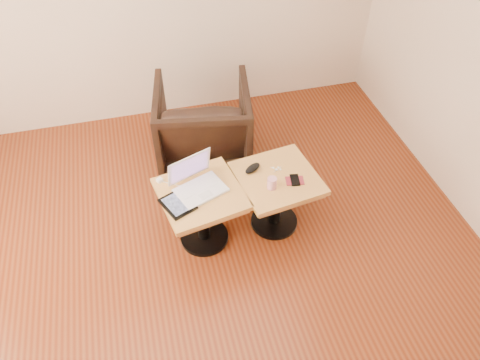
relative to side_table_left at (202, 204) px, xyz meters
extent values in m
cube|color=brown|center=(-0.13, -0.46, -0.39)|extent=(4.50, 4.50, 0.01)
cylinder|color=black|center=(0.00, 0.00, -0.38)|extent=(0.38, 0.38, 0.03)
cylinder|color=black|center=(0.00, 0.00, -0.13)|extent=(0.09, 0.09, 0.46)
cube|color=#A96C33|center=(0.00, 0.00, 0.07)|extent=(0.62, 0.62, 0.04)
cube|color=#B6852C|center=(0.00, 0.00, 0.11)|extent=(0.67, 0.67, 0.04)
cylinder|color=black|center=(0.58, 0.02, -0.38)|extent=(0.38, 0.38, 0.03)
cylinder|color=black|center=(0.58, 0.02, -0.13)|extent=(0.09, 0.09, 0.46)
cube|color=#A96C33|center=(0.58, 0.02, 0.07)|extent=(0.60, 0.60, 0.04)
cube|color=#B6852C|center=(0.58, 0.02, 0.11)|extent=(0.65, 0.65, 0.04)
cube|color=white|center=(0.00, 0.01, 0.14)|extent=(0.41, 0.35, 0.02)
cube|color=silver|center=(-0.01, 0.04, 0.15)|extent=(0.30, 0.21, 0.00)
cube|color=silver|center=(0.03, -0.05, 0.15)|extent=(0.11, 0.09, 0.00)
cube|color=white|center=(-0.05, 0.14, 0.26)|extent=(0.34, 0.17, 0.23)
cube|color=#9C3E43|center=(-0.05, 0.14, 0.26)|extent=(0.29, 0.14, 0.19)
cube|color=black|center=(-0.18, -0.08, 0.14)|extent=(0.27, 0.29, 0.02)
cube|color=#191E38|center=(-0.18, -0.08, 0.15)|extent=(0.22, 0.24, 0.00)
cube|color=white|center=(-0.27, 0.18, 0.14)|extent=(0.05, 0.05, 0.02)
ellipsoid|color=black|center=(0.42, 0.13, 0.15)|extent=(0.16, 0.13, 0.05)
cylinder|color=#CC3563|center=(0.51, -0.08, 0.18)|extent=(0.09, 0.09, 0.09)
sphere|color=white|center=(0.60, 0.09, 0.14)|extent=(0.01, 0.01, 0.01)
sphere|color=white|center=(0.62, 0.10, 0.14)|extent=(0.01, 0.01, 0.01)
sphere|color=white|center=(0.58, 0.11, 0.14)|extent=(0.01, 0.01, 0.01)
sphere|color=white|center=(0.63, 0.08, 0.14)|extent=(0.01, 0.01, 0.01)
cylinder|color=white|center=(0.60, 0.09, 0.13)|extent=(0.08, 0.05, 0.00)
cube|color=maroon|center=(0.69, -0.06, 0.13)|extent=(0.15, 0.11, 0.01)
cube|color=black|center=(0.69, -0.06, 0.14)|extent=(0.08, 0.13, 0.01)
imported|color=black|center=(0.20, 0.96, -0.02)|extent=(0.94, 0.96, 0.76)
camera|label=1|loc=(-0.31, -2.33, 2.54)|focal=35.00mm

